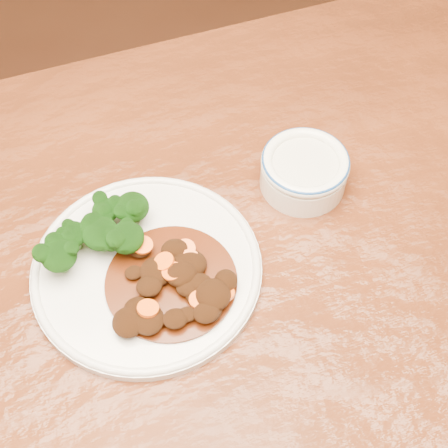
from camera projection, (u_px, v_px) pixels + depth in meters
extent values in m
plane|color=#471F11|center=(203.00, 434.00, 1.44)|extent=(4.00, 4.00, 0.00)
cube|color=#5D2710|center=(188.00, 276.00, 0.84)|extent=(1.60, 1.07, 0.04)
cylinder|color=#3D1E0F|center=(418.00, 135.00, 1.49)|extent=(0.06, 0.06, 0.71)
cylinder|color=silver|center=(147.00, 270.00, 0.81)|extent=(0.30, 0.30, 0.01)
torus|color=silver|center=(147.00, 267.00, 0.81)|extent=(0.30, 0.30, 0.01)
cylinder|color=#699D51|center=(104.00, 244.00, 0.82)|extent=(0.01, 0.01, 0.02)
ellipsoid|color=black|center=(101.00, 234.00, 0.80)|extent=(0.05, 0.05, 0.04)
cylinder|color=#699D51|center=(134.00, 217.00, 0.84)|extent=(0.01, 0.01, 0.02)
ellipsoid|color=black|center=(132.00, 207.00, 0.82)|extent=(0.04, 0.04, 0.04)
cylinder|color=#699D51|center=(76.00, 243.00, 0.82)|extent=(0.01, 0.01, 0.02)
ellipsoid|color=black|center=(73.00, 234.00, 0.80)|extent=(0.04, 0.04, 0.03)
cylinder|color=#699D51|center=(63.00, 265.00, 0.80)|extent=(0.01, 0.01, 0.02)
ellipsoid|color=black|center=(59.00, 255.00, 0.78)|extent=(0.05, 0.05, 0.04)
cylinder|color=#699D51|center=(108.00, 219.00, 0.84)|extent=(0.01, 0.01, 0.02)
ellipsoid|color=black|center=(106.00, 210.00, 0.82)|extent=(0.04, 0.04, 0.03)
cylinder|color=#699D51|center=(129.00, 248.00, 0.81)|extent=(0.01, 0.01, 0.02)
ellipsoid|color=black|center=(126.00, 238.00, 0.79)|extent=(0.05, 0.05, 0.04)
cylinder|color=#4D1C08|center=(171.00, 282.00, 0.79)|extent=(0.17, 0.17, 0.00)
ellipsoid|color=black|center=(226.00, 280.00, 0.78)|extent=(0.03, 0.03, 0.01)
ellipsoid|color=black|center=(213.00, 295.00, 0.76)|extent=(0.04, 0.05, 0.02)
ellipsoid|color=black|center=(206.00, 313.00, 0.75)|extent=(0.03, 0.03, 0.02)
ellipsoid|color=black|center=(214.00, 290.00, 0.77)|extent=(0.03, 0.02, 0.01)
ellipsoid|color=black|center=(149.00, 286.00, 0.77)|extent=(0.03, 0.03, 0.02)
ellipsoid|color=black|center=(187.00, 314.00, 0.75)|extent=(0.02, 0.02, 0.01)
ellipsoid|color=black|center=(181.00, 273.00, 0.78)|extent=(0.04, 0.04, 0.02)
ellipsoid|color=black|center=(156.00, 272.00, 0.79)|extent=(0.04, 0.04, 0.02)
ellipsoid|color=black|center=(199.00, 283.00, 0.78)|extent=(0.03, 0.03, 0.02)
ellipsoid|color=black|center=(128.00, 322.00, 0.75)|extent=(0.04, 0.04, 0.02)
ellipsoid|color=black|center=(148.00, 319.00, 0.75)|extent=(0.04, 0.04, 0.02)
ellipsoid|color=black|center=(137.00, 308.00, 0.76)|extent=(0.03, 0.03, 0.02)
ellipsoid|color=black|center=(208.00, 301.00, 0.77)|extent=(0.02, 0.02, 0.01)
ellipsoid|color=black|center=(141.00, 248.00, 0.80)|extent=(0.03, 0.03, 0.02)
ellipsoid|color=black|center=(189.00, 287.00, 0.77)|extent=(0.03, 0.03, 0.02)
ellipsoid|color=black|center=(195.00, 296.00, 0.77)|extent=(0.02, 0.02, 0.01)
ellipsoid|color=black|center=(191.00, 264.00, 0.80)|extent=(0.04, 0.04, 0.02)
ellipsoid|color=black|center=(134.00, 273.00, 0.79)|extent=(0.02, 0.02, 0.01)
ellipsoid|color=black|center=(175.00, 319.00, 0.75)|extent=(0.03, 0.03, 0.02)
ellipsoid|color=black|center=(208.00, 309.00, 0.76)|extent=(0.03, 0.04, 0.02)
ellipsoid|color=black|center=(174.00, 249.00, 0.80)|extent=(0.03, 0.03, 0.02)
ellipsoid|color=black|center=(182.00, 264.00, 0.79)|extent=(0.03, 0.03, 0.01)
cylinder|color=#F1520D|center=(212.00, 293.00, 0.77)|extent=(0.03, 0.03, 0.02)
cylinder|color=#F1520D|center=(200.00, 299.00, 0.76)|extent=(0.03, 0.03, 0.01)
cylinder|color=#F1520D|center=(185.00, 249.00, 0.81)|extent=(0.03, 0.03, 0.01)
cylinder|color=#F1520D|center=(143.00, 245.00, 0.80)|extent=(0.04, 0.04, 0.01)
cylinder|color=#F1520D|center=(172.00, 272.00, 0.78)|extent=(0.03, 0.03, 0.01)
cylinder|color=#F1520D|center=(224.00, 293.00, 0.77)|extent=(0.03, 0.03, 0.01)
cylinder|color=#F1520D|center=(189.00, 259.00, 0.80)|extent=(0.03, 0.03, 0.01)
cylinder|color=#F1520D|center=(164.00, 262.00, 0.79)|extent=(0.03, 0.04, 0.01)
cylinder|color=#F1520D|center=(148.00, 308.00, 0.75)|extent=(0.04, 0.04, 0.01)
cylinder|color=white|center=(303.00, 175.00, 0.89)|extent=(0.12, 0.12, 0.04)
cylinder|color=silver|center=(305.00, 164.00, 0.87)|extent=(0.09, 0.09, 0.01)
torus|color=white|center=(305.00, 162.00, 0.86)|extent=(0.12, 0.12, 0.02)
torus|color=navy|center=(306.00, 160.00, 0.86)|extent=(0.12, 0.12, 0.01)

